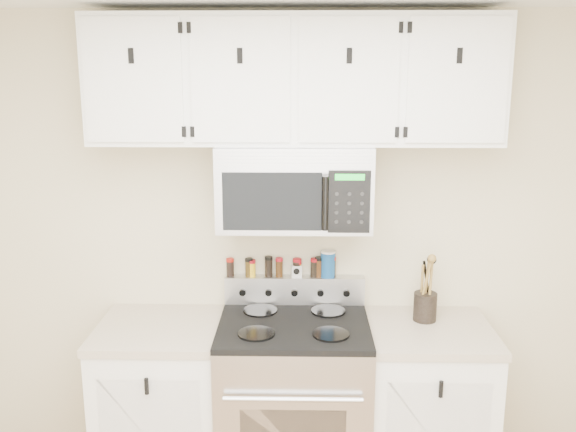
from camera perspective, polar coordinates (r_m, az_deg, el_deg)
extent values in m
cube|color=#C6B894|center=(3.49, 0.60, -2.88)|extent=(3.50, 0.01, 2.50)
cube|color=#B7B7BA|center=(3.50, 0.51, -16.88)|extent=(0.76, 0.65, 0.92)
cube|color=black|center=(3.29, 0.53, -9.71)|extent=(0.76, 0.65, 0.03)
cube|color=#B7B7BA|center=(3.52, 0.58, -6.55)|extent=(0.76, 0.08, 0.15)
cylinder|color=black|center=(3.15, -2.83, -10.40)|extent=(0.18, 0.18, 0.01)
cylinder|color=black|center=(3.15, 3.83, -10.45)|extent=(0.18, 0.18, 0.01)
cylinder|color=black|center=(3.43, -2.48, -8.39)|extent=(0.18, 0.18, 0.01)
cylinder|color=black|center=(3.42, 3.60, -8.43)|extent=(0.18, 0.18, 0.01)
cube|color=white|center=(3.61, -10.99, -16.55)|extent=(0.62, 0.60, 0.88)
cube|color=tan|center=(3.40, -11.34, -9.81)|extent=(0.64, 0.62, 0.04)
cube|color=white|center=(3.60, 12.07, -16.72)|extent=(0.62, 0.60, 0.88)
cube|color=tan|center=(3.39, 12.45, -9.96)|extent=(0.64, 0.62, 0.04)
cube|color=#9E9EA3|center=(3.22, 0.58, 2.71)|extent=(0.76, 0.38, 0.42)
cube|color=#B7B7BA|center=(3.00, 0.55, 5.22)|extent=(0.73, 0.01, 0.08)
cube|color=black|center=(3.04, -1.43, 1.29)|extent=(0.47, 0.01, 0.28)
cube|color=black|center=(3.04, 5.46, 1.26)|extent=(0.20, 0.01, 0.30)
cylinder|color=black|center=(3.00, 3.33, 1.12)|extent=(0.03, 0.03, 0.26)
cube|color=white|center=(3.19, 0.61, 12.02)|extent=(2.00, 0.33, 0.62)
cube|color=white|center=(3.12, -13.64, 11.62)|extent=(0.46, 0.01, 0.57)
cube|color=black|center=(3.11, -13.79, 13.67)|extent=(0.02, 0.01, 0.07)
cube|color=white|center=(3.03, -4.26, 11.92)|extent=(0.46, 0.01, 0.57)
cube|color=black|center=(3.02, -4.31, 14.03)|extent=(0.03, 0.01, 0.07)
cube|color=white|center=(3.03, 5.42, 11.89)|extent=(0.46, 0.01, 0.57)
cube|color=black|center=(3.02, 5.48, 14.01)|extent=(0.03, 0.01, 0.07)
cube|color=white|center=(3.10, 14.86, 11.55)|extent=(0.46, 0.01, 0.57)
cube|color=black|center=(3.10, 15.02, 13.61)|extent=(0.02, 0.01, 0.07)
cylinder|color=black|center=(3.44, 12.08, -7.89)|extent=(0.12, 0.12, 0.15)
cylinder|color=olive|center=(3.40, 12.18, -6.09)|extent=(0.01, 0.01, 0.28)
cylinder|color=olive|center=(3.39, 12.55, -5.98)|extent=(0.01, 0.01, 0.30)
cylinder|color=olive|center=(3.41, 11.81, -6.20)|extent=(0.01, 0.01, 0.26)
cylinder|color=black|center=(3.42, 12.28, -6.06)|extent=(0.01, 0.01, 0.27)
cylinder|color=olive|center=(3.38, 12.08, -6.13)|extent=(0.01, 0.01, 0.29)
cube|color=silver|center=(3.49, 0.76, -4.89)|extent=(0.06, 0.05, 0.07)
cylinder|color=#144C90|center=(3.48, 3.57, -4.34)|extent=(0.08, 0.08, 0.14)
cylinder|color=white|center=(3.46, 3.58, -3.18)|extent=(0.08, 0.08, 0.01)
cylinder|color=black|center=(3.51, -5.16, -4.69)|extent=(0.04, 0.04, 0.08)
cylinder|color=#A8160C|center=(3.49, -5.18, -3.91)|extent=(0.04, 0.04, 0.02)
cylinder|color=#402F0F|center=(3.50, -3.48, -4.70)|extent=(0.04, 0.04, 0.09)
cylinder|color=black|center=(3.48, -3.49, -3.91)|extent=(0.04, 0.04, 0.02)
cylinder|color=yellow|center=(3.50, -3.25, -4.78)|extent=(0.04, 0.04, 0.08)
cylinder|color=maroon|center=(3.48, -3.26, -4.06)|extent=(0.04, 0.04, 0.02)
cylinder|color=black|center=(3.49, -1.73, -4.63)|extent=(0.04, 0.04, 0.10)
cylinder|color=black|center=(3.47, -1.73, -3.75)|extent=(0.04, 0.04, 0.02)
cylinder|color=#3D240E|center=(3.49, -0.79, -4.70)|extent=(0.04, 0.04, 0.09)
cylinder|color=#A50C1C|center=(3.47, -0.79, -3.88)|extent=(0.04, 0.04, 0.02)
cylinder|color=black|center=(3.48, 0.80, -4.73)|extent=(0.05, 0.05, 0.09)
cylinder|color=#A00C16|center=(3.47, 0.81, -3.94)|extent=(0.05, 0.05, 0.02)
cylinder|color=orange|center=(3.49, 0.86, -4.83)|extent=(0.04, 0.04, 0.07)
cylinder|color=maroon|center=(3.47, 0.87, -4.14)|extent=(0.04, 0.04, 0.02)
cylinder|color=black|center=(3.49, 2.36, -4.73)|extent=(0.04, 0.04, 0.09)
cylinder|color=maroon|center=(3.47, 2.37, -3.92)|extent=(0.04, 0.04, 0.02)
cylinder|color=#462710|center=(3.49, 2.76, -4.68)|extent=(0.04, 0.04, 0.09)
cylinder|color=black|center=(3.47, 2.77, -3.81)|extent=(0.04, 0.04, 0.02)
cylinder|color=orange|center=(3.49, 3.83, -4.78)|extent=(0.04, 0.04, 0.08)
cylinder|color=black|center=(3.47, 3.84, -4.02)|extent=(0.04, 0.04, 0.02)
cylinder|color=black|center=(3.49, 3.90, -4.66)|extent=(0.04, 0.04, 0.10)
cylinder|color=#AE170D|center=(3.47, 3.92, -3.79)|extent=(0.05, 0.05, 0.02)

